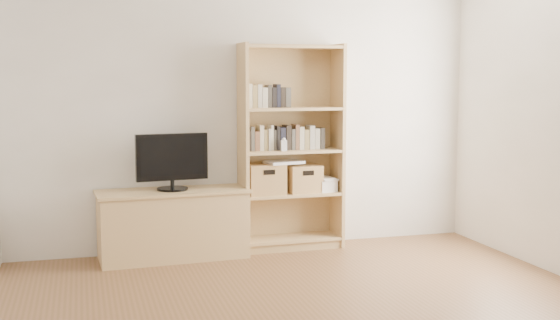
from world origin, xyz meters
name	(u,v)px	position (x,y,z in m)	size (l,w,h in m)	color
back_wall	(248,113)	(0.00, 2.50, 1.30)	(4.50, 0.02, 2.60)	silver
tv_stand	(173,225)	(-0.76, 2.25, 0.30)	(1.31, 0.49, 0.60)	tan
bookshelf	(291,147)	(0.38, 2.33, 0.98)	(0.98, 0.35, 1.95)	tan
television	(172,162)	(-0.76, 2.25, 0.88)	(0.65, 0.05, 0.51)	black
books_row_mid	(291,138)	(0.38, 2.35, 1.07)	(0.83, 0.16, 0.22)	black
books_row_upper	(269,97)	(0.17, 2.34, 1.45)	(0.36, 0.13, 0.19)	black
baby_monitor	(284,146)	(0.28, 2.22, 1.01)	(0.05, 0.03, 0.10)	white
basket_left	(265,179)	(0.12, 2.32, 0.68)	(0.35, 0.28, 0.28)	#AC884E
basket_right	(303,179)	(0.50, 2.32, 0.67)	(0.32, 0.26, 0.26)	#AC884E
laptop	(284,162)	(0.30, 2.31, 0.84)	(0.34, 0.24, 0.03)	silver
magazine_stack	(324,185)	(0.72, 2.33, 0.60)	(0.17, 0.24, 0.11)	beige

